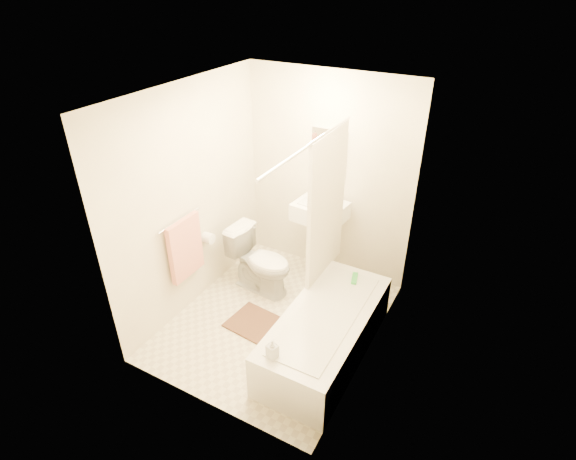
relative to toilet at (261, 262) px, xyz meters
The scene contains 17 objects.
floor 0.71m from the toilet, 42.89° to the right, with size 2.40×2.40×0.00m, color beige.
ceiling 2.11m from the toilet, 42.89° to the right, with size 2.40×2.40×0.00m, color white.
wall_back 1.23m from the toilet, 60.94° to the left, with size 2.00×0.02×2.40m, color beige.
wall_left 1.08m from the toilet, 143.90° to the right, with size 0.02×2.40×2.40m, color beige.
wall_right 1.71m from the toilet, 15.84° to the right, with size 0.02×2.40×2.40m, color beige.
mirror 1.43m from the toilet, 60.32° to the left, with size 0.40×0.03×0.55m, color white.
curtain_rod 1.81m from the toilet, 22.64° to the right, with size 0.03×0.03×1.70m, color silver.
shower_curtain 1.13m from the toilet, ahead, with size 0.04×0.80×1.55m, color silver.
towel_bar 1.11m from the toilet, 128.31° to the right, with size 0.02×0.02×0.60m, color silver.
towel 0.92m from the toilet, 126.67° to the right, with size 0.06×0.45×0.66m, color #CC7266.
toilet_paper 0.66m from the toilet, 149.52° to the right, with size 0.12×0.12×0.11m, color white.
toilet is the anchor object (origin of this frame).
sink 0.75m from the toilet, 48.95° to the left, with size 0.55×0.44×1.09m, color white, non-canonical shape.
bathtub 1.22m from the toilet, 27.48° to the right, with size 0.73×1.67×0.47m, color silver, non-canonical shape.
bath_mat 0.74m from the toilet, 62.24° to the right, with size 0.61×0.46×0.02m, color #562720.
soap_bottle 1.55m from the toilet, 54.60° to the right, with size 0.08×0.08×0.18m, color silver.
scrub_brush 1.11m from the toilet, ahead, with size 0.06×0.18×0.04m, color green.
Camera 1 is at (1.86, -3.14, 3.29)m, focal length 28.00 mm.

